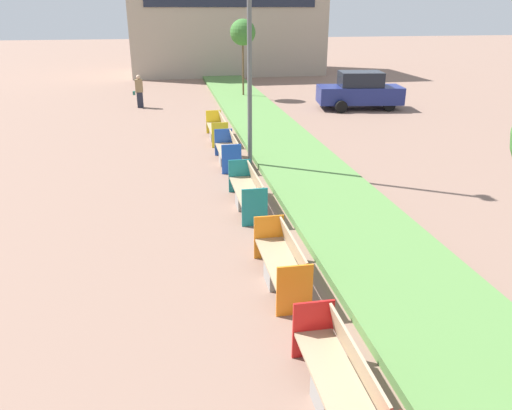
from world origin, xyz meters
TOP-DOWN VIEW (x-y plane):
  - planter_grass_strip at (3.20, 12.00)m, footprint 2.80×120.00m
  - building_backdrop at (4.00, 43.62)m, footprint 14.37×7.54m
  - bench_red_frame at (0.94, 7.45)m, footprint 0.65×2.21m
  - bench_orange_frame at (0.94, 10.69)m, footprint 0.65×2.16m
  - bench_teal_frame at (0.94, 14.61)m, footprint 0.65×2.45m
  - bench_blue_frame at (0.94, 18.54)m, footprint 0.65×2.17m
  - bench_yellow_frame at (0.94, 21.83)m, footprint 0.65×2.39m
  - street_lamp_post at (1.55, 17.88)m, footprint 0.24×0.44m
  - sapling_tree_far at (3.43, 31.20)m, footprint 1.41×1.41m
  - pedestrian_walking at (-2.29, 29.29)m, footprint 0.53×0.24m
  - parked_car_distant at (8.76, 26.96)m, footprint 4.41×2.36m

SIDE VIEW (x-z plane):
  - planter_grass_strip at x=3.20m, z-range 0.00..0.18m
  - bench_orange_frame at x=0.94m, z-range -0.10..0.84m
  - bench_blue_frame at x=0.94m, z-range -0.10..0.84m
  - bench_red_frame at x=0.94m, z-range -0.10..0.84m
  - bench_yellow_frame at x=0.94m, z-range -0.09..0.85m
  - bench_teal_frame at x=0.94m, z-range -0.09..0.85m
  - pedestrian_walking at x=-2.29m, z-range 0.01..1.67m
  - parked_car_distant at x=8.76m, z-range -0.02..1.84m
  - sapling_tree_far at x=3.43m, z-range 1.42..5.71m
  - street_lamp_post at x=1.55m, z-range 0.39..9.42m
  - building_backdrop at x=4.00m, z-range 0.00..9.92m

